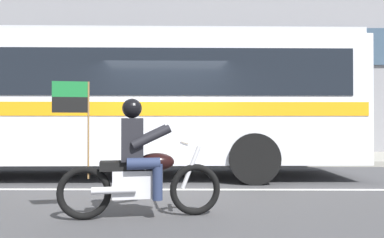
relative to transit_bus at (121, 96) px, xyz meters
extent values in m
plane|color=#3D3D3F|center=(1.15, -1.19, -1.88)|extent=(60.00, 60.00, 0.00)
cube|color=gray|center=(1.15, 3.91, -1.81)|extent=(28.00, 3.80, 0.15)
cube|color=silver|center=(1.15, -1.79, -1.88)|extent=(26.60, 0.14, 0.01)
cube|color=gray|center=(1.15, 6.21, 4.06)|extent=(28.00, 0.80, 11.88)
cube|color=#384C60|center=(1.15, 5.77, 2.28)|extent=(25.76, 0.10, 1.40)
cube|color=silver|center=(0.00, 0.01, -0.15)|extent=(10.75, 2.86, 2.70)
cube|color=black|center=(0.00, 0.01, 0.40)|extent=(9.90, 2.87, 0.96)
cube|color=orange|center=(0.00, 0.01, -0.35)|extent=(10.54, 2.88, 0.28)
cube|color=#BABCC3|center=(0.00, 0.01, 1.26)|extent=(10.54, 2.72, 0.16)
cylinder|color=black|center=(2.94, -1.17, -1.36)|extent=(1.04, 0.30, 1.04)
torus|color=black|center=(1.74, -3.79, -1.54)|extent=(0.69, 0.22, 0.69)
torus|color=black|center=(0.32, -4.06, -1.54)|extent=(0.69, 0.22, 0.69)
cube|color=silver|center=(0.98, -3.94, -1.44)|extent=(0.68, 0.39, 0.36)
ellipsoid|color=black|center=(1.23, -3.89, -1.16)|extent=(0.52, 0.36, 0.24)
cube|color=black|center=(0.78, -3.97, -1.20)|extent=(0.60, 0.36, 0.12)
cylinder|color=silver|center=(1.68, -3.80, -1.24)|extent=(0.28, 0.11, 0.58)
cylinder|color=silver|center=(1.60, -3.82, -0.92)|extent=(0.16, 0.64, 0.04)
cylinder|color=silver|center=(0.71, -4.15, -1.49)|extent=(0.56, 0.19, 0.09)
cube|color=black|center=(0.91, -3.95, -0.86)|extent=(0.34, 0.41, 0.56)
sphere|color=black|center=(0.91, -3.95, -0.45)|extent=(0.26, 0.26, 0.26)
cylinder|color=#232D4C|center=(1.01, -3.75, -1.16)|extent=(0.44, 0.23, 0.15)
cylinder|color=#232D4C|center=(1.19, -3.71, -1.40)|extent=(0.13, 0.13, 0.46)
cylinder|color=#232D4C|center=(1.08, -4.10, -1.16)|extent=(0.44, 0.23, 0.15)
cylinder|color=#232D4C|center=(1.26, -4.07, -1.40)|extent=(0.13, 0.13, 0.46)
cylinder|color=black|center=(1.11, -3.71, -0.82)|extent=(0.53, 0.20, 0.32)
cylinder|color=black|center=(1.18, -4.10, -0.82)|extent=(0.53, 0.20, 0.32)
cylinder|color=olive|center=(0.37, -4.05, -0.73)|extent=(0.02, 0.02, 1.25)
cube|color=#197233|center=(0.14, -4.10, -0.21)|extent=(0.44, 0.10, 0.20)
cube|color=black|center=(0.14, -4.10, -0.41)|extent=(0.44, 0.10, 0.20)
cylinder|color=red|center=(-0.59, 2.97, -1.44)|extent=(0.22, 0.22, 0.58)
sphere|color=red|center=(-0.59, 2.97, -1.08)|extent=(0.20, 0.20, 0.20)
cylinder|color=red|center=(-0.59, 2.83, -1.41)|extent=(0.09, 0.10, 0.09)
camera|label=1|loc=(1.74, -9.04, -0.64)|focal=36.32mm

